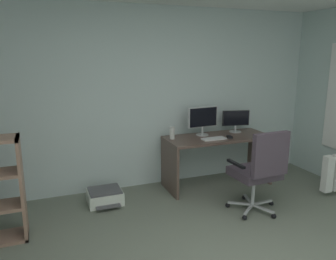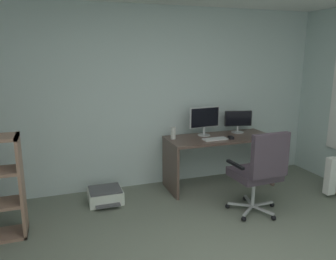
{
  "view_description": "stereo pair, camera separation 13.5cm",
  "coord_description": "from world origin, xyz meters",
  "px_view_note": "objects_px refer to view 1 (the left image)",
  "views": [
    {
      "loc": [
        -1.38,
        -1.69,
        1.89
      ],
      "look_at": [
        0.07,
        2.06,
        0.96
      ],
      "focal_mm": 35.51,
      "sensor_mm": 36.0,
      "label": 1
    },
    {
      "loc": [
        -1.25,
        -1.74,
        1.89
      ],
      "look_at": [
        0.07,
        2.06,
        0.96
      ],
      "focal_mm": 35.51,
      "sensor_mm": 36.0,
      "label": 2
    }
  ],
  "objects_px": {
    "monitor_main": "(203,118)",
    "printer": "(105,196)",
    "computer_mouse": "(229,137)",
    "desktop_speaker": "(172,133)",
    "keyboard": "(214,139)",
    "desk": "(218,149)",
    "office_chair": "(260,168)",
    "monitor_secondary": "(236,119)"
  },
  "relations": [
    {
      "from": "monitor_main",
      "to": "printer",
      "type": "relative_size",
      "value": 1.04
    },
    {
      "from": "monitor_main",
      "to": "computer_mouse",
      "type": "distance_m",
      "value": 0.46
    },
    {
      "from": "desktop_speaker",
      "to": "monitor_main",
      "type": "bearing_deg",
      "value": 5.51
    },
    {
      "from": "keyboard",
      "to": "monitor_main",
      "type": "bearing_deg",
      "value": 96.06
    },
    {
      "from": "desk",
      "to": "computer_mouse",
      "type": "relative_size",
      "value": 15.32
    },
    {
      "from": "keyboard",
      "to": "printer",
      "type": "bearing_deg",
      "value": 174.94
    },
    {
      "from": "keyboard",
      "to": "desktop_speaker",
      "type": "height_order",
      "value": "desktop_speaker"
    },
    {
      "from": "desktop_speaker",
      "to": "office_chair",
      "type": "height_order",
      "value": "office_chair"
    },
    {
      "from": "monitor_main",
      "to": "office_chair",
      "type": "xyz_separation_m",
      "value": [
        0.19,
        -1.13,
        -0.41
      ]
    },
    {
      "from": "office_chair",
      "to": "printer",
      "type": "xyz_separation_m",
      "value": [
        -1.67,
        0.94,
        -0.49
      ]
    },
    {
      "from": "monitor_main",
      "to": "keyboard",
      "type": "bearing_deg",
      "value": -82.22
    },
    {
      "from": "computer_mouse",
      "to": "desktop_speaker",
      "type": "bearing_deg",
      "value": 172.98
    },
    {
      "from": "keyboard",
      "to": "printer",
      "type": "height_order",
      "value": "keyboard"
    },
    {
      "from": "monitor_secondary",
      "to": "keyboard",
      "type": "distance_m",
      "value": 0.61
    },
    {
      "from": "keyboard",
      "to": "office_chair",
      "type": "bearing_deg",
      "value": -81.58
    },
    {
      "from": "monitor_secondary",
      "to": "keyboard",
      "type": "xyz_separation_m",
      "value": [
        -0.52,
        -0.28,
        -0.18
      ]
    },
    {
      "from": "monitor_main",
      "to": "computer_mouse",
      "type": "bearing_deg",
      "value": -46.94
    },
    {
      "from": "desk",
      "to": "computer_mouse",
      "type": "xyz_separation_m",
      "value": [
        0.09,
        -0.15,
        0.21
      ]
    },
    {
      "from": "keyboard",
      "to": "office_chair",
      "type": "height_order",
      "value": "office_chair"
    },
    {
      "from": "desk",
      "to": "monitor_secondary",
      "type": "distance_m",
      "value": 0.55
    },
    {
      "from": "printer",
      "to": "desk",
      "type": "bearing_deg",
      "value": 1.47
    },
    {
      "from": "monitor_main",
      "to": "monitor_secondary",
      "type": "relative_size",
      "value": 1.16
    },
    {
      "from": "desktop_speaker",
      "to": "printer",
      "type": "bearing_deg",
      "value": -171.98
    },
    {
      "from": "monitor_secondary",
      "to": "printer",
      "type": "distance_m",
      "value": 2.21
    },
    {
      "from": "printer",
      "to": "computer_mouse",
      "type": "bearing_deg",
      "value": -3.51
    },
    {
      "from": "keyboard",
      "to": "desk",
      "type": "bearing_deg",
      "value": 40.75
    },
    {
      "from": "desk",
      "to": "monitor_secondary",
      "type": "relative_size",
      "value": 3.78
    },
    {
      "from": "monitor_main",
      "to": "keyboard",
      "type": "distance_m",
      "value": 0.37
    },
    {
      "from": "computer_mouse",
      "to": "printer",
      "type": "height_order",
      "value": "computer_mouse"
    },
    {
      "from": "keyboard",
      "to": "office_chair",
      "type": "xyz_separation_m",
      "value": [
        0.15,
        -0.85,
        -0.17
      ]
    },
    {
      "from": "monitor_secondary",
      "to": "keyboard",
      "type": "height_order",
      "value": "monitor_secondary"
    },
    {
      "from": "computer_mouse",
      "to": "printer",
      "type": "xyz_separation_m",
      "value": [
        -1.76,
        0.11,
        -0.66
      ]
    },
    {
      "from": "computer_mouse",
      "to": "printer",
      "type": "relative_size",
      "value": 0.22
    },
    {
      "from": "monitor_secondary",
      "to": "keyboard",
      "type": "relative_size",
      "value": 1.19
    },
    {
      "from": "monitor_main",
      "to": "desk",
      "type": "bearing_deg",
      "value": -38.52
    },
    {
      "from": "desk",
      "to": "monitor_secondary",
      "type": "xyz_separation_m",
      "value": [
        0.37,
        0.14,
        0.38
      ]
    },
    {
      "from": "monitor_main",
      "to": "desktop_speaker",
      "type": "xyz_separation_m",
      "value": [
        -0.49,
        -0.05,
        -0.16
      ]
    },
    {
      "from": "computer_mouse",
      "to": "desktop_speaker",
      "type": "distance_m",
      "value": 0.81
    },
    {
      "from": "monitor_main",
      "to": "keyboard",
      "type": "xyz_separation_m",
      "value": [
        0.04,
        -0.28,
        -0.24
      ]
    },
    {
      "from": "office_chair",
      "to": "desk",
      "type": "bearing_deg",
      "value": 90.56
    },
    {
      "from": "monitor_secondary",
      "to": "office_chair",
      "type": "xyz_separation_m",
      "value": [
        -0.36,
        -1.13,
        -0.35
      ]
    },
    {
      "from": "monitor_main",
      "to": "computer_mouse",
      "type": "relative_size",
      "value": 4.72
    }
  ]
}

